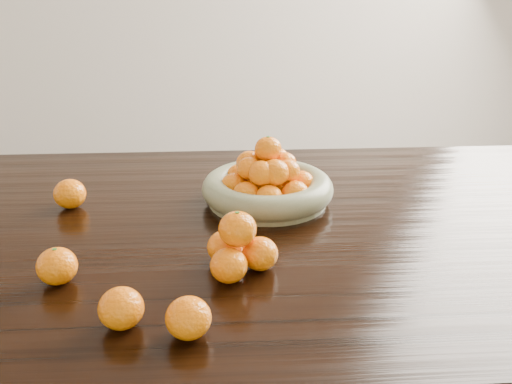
{
  "coord_description": "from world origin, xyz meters",
  "views": [
    {
      "loc": [
        -0.1,
        -1.07,
        1.26
      ],
      "look_at": [
        -0.03,
        -0.02,
        0.83
      ],
      "focal_mm": 40.0,
      "sensor_mm": 36.0,
      "label": 1
    }
  ],
  "objects": [
    {
      "name": "dining_table",
      "position": [
        0.0,
        0.0,
        0.66
      ],
      "size": [
        2.0,
        1.0,
        0.75
      ],
      "color": "black",
      "rests_on": "ground"
    },
    {
      "name": "loose_orange_1",
      "position": [
        -0.25,
        -0.35,
        0.78
      ],
      "size": [
        0.07,
        0.07,
        0.06
      ],
      "primitive_type": "ellipsoid",
      "color": "orange",
      "rests_on": "dining_table"
    },
    {
      "name": "orange_pyramid",
      "position": [
        -0.08,
        -0.19,
        0.79
      ],
      "size": [
        0.13,
        0.13,
        0.11
      ],
      "rotation": [
        0.0,
        0.0,
        -0.43
      ],
      "color": "orange",
      "rests_on": "dining_table"
    },
    {
      "name": "loose_orange_0",
      "position": [
        -0.38,
        -0.21,
        0.78
      ],
      "size": [
        0.07,
        0.07,
        0.06
      ],
      "primitive_type": "ellipsoid",
      "color": "orange",
      "rests_on": "dining_table"
    },
    {
      "name": "loose_orange_3",
      "position": [
        -0.44,
        0.11,
        0.78
      ],
      "size": [
        0.07,
        0.07,
        0.07
      ],
      "primitive_type": "ellipsoid",
      "color": "orange",
      "rests_on": "dining_table"
    },
    {
      "name": "fruit_bowl",
      "position": [
        -0.0,
        0.11,
        0.79
      ],
      "size": [
        0.29,
        0.29,
        0.15
      ],
      "rotation": [
        0.0,
        0.0,
        -0.18
      ],
      "color": "gray",
      "rests_on": "dining_table"
    },
    {
      "name": "loose_orange_2",
      "position": [
        -0.15,
        -0.38,
        0.78
      ],
      "size": [
        0.07,
        0.07,
        0.06
      ],
      "primitive_type": "ellipsoid",
      "color": "orange",
      "rests_on": "dining_table"
    }
  ]
}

